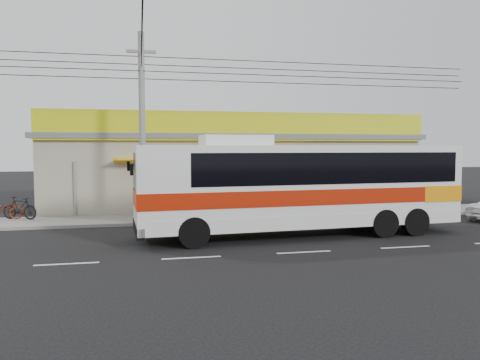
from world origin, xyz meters
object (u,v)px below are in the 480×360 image
at_px(coach_bus, 306,182).
at_px(motorbike_dark, 20,208).
at_px(motorbike_red, 3,210).
at_px(utility_pole, 141,66).

height_order(coach_bus, motorbike_dark, coach_bus).
distance_m(motorbike_red, motorbike_dark, 0.83).
relative_size(coach_bus, utility_pole, 0.41).
height_order(motorbike_red, utility_pole, utility_pole).
height_order(coach_bus, motorbike_red, coach_bus).
xyz_separation_m(motorbike_red, motorbike_dark, (0.82, -0.13, 0.07)).
bearing_deg(coach_bus, utility_pole, 145.29).
xyz_separation_m(coach_bus, motorbike_red, (-13.51, 6.36, -1.60)).
distance_m(coach_bus, motorbike_dark, 14.22).
bearing_deg(coach_bus, motorbike_dark, 150.61).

